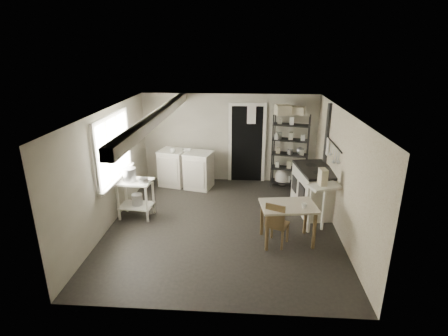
# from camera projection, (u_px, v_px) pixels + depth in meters

# --- Properties ---
(floor) EXTENTS (5.00, 5.00, 0.00)m
(floor) POSITION_uv_depth(u_px,v_px,m) (223.00, 224.00, 7.11)
(floor) COLOR black
(floor) RESTS_ON ground
(ceiling) EXTENTS (5.00, 5.00, 0.00)m
(ceiling) POSITION_uv_depth(u_px,v_px,m) (223.00, 111.00, 6.35)
(ceiling) COLOR beige
(ceiling) RESTS_ON wall_back
(wall_back) EXTENTS (4.50, 0.02, 2.30)m
(wall_back) POSITION_uv_depth(u_px,v_px,m) (230.00, 138.00, 9.08)
(wall_back) COLOR #9D9886
(wall_back) RESTS_ON ground
(wall_front) EXTENTS (4.50, 0.02, 2.30)m
(wall_front) POSITION_uv_depth(u_px,v_px,m) (209.00, 238.00, 4.38)
(wall_front) COLOR #9D9886
(wall_front) RESTS_ON ground
(wall_left) EXTENTS (0.02, 5.00, 2.30)m
(wall_left) POSITION_uv_depth(u_px,v_px,m) (109.00, 168.00, 6.87)
(wall_left) COLOR #9D9886
(wall_left) RESTS_ON ground
(wall_right) EXTENTS (0.02, 5.00, 2.30)m
(wall_right) POSITION_uv_depth(u_px,v_px,m) (342.00, 173.00, 6.59)
(wall_right) COLOR #9D9886
(wall_right) RESTS_ON ground
(window) EXTENTS (0.12, 1.76, 1.28)m
(window) POSITION_uv_depth(u_px,v_px,m) (113.00, 148.00, 6.94)
(window) COLOR silver
(window) RESTS_ON wall_left
(doorway) EXTENTS (0.96, 0.10, 2.08)m
(doorway) POSITION_uv_depth(u_px,v_px,m) (247.00, 145.00, 9.08)
(doorway) COLOR silver
(doorway) RESTS_ON ground
(ceiling_beam) EXTENTS (0.18, 5.00, 0.18)m
(ceiling_beam) POSITION_uv_depth(u_px,v_px,m) (158.00, 116.00, 6.46)
(ceiling_beam) COLOR silver
(ceiling_beam) RESTS_ON ceiling
(wallpaper_panel) EXTENTS (0.01, 5.00, 2.30)m
(wallpaper_panel) POSITION_uv_depth(u_px,v_px,m) (341.00, 173.00, 6.59)
(wallpaper_panel) COLOR beige
(wallpaper_panel) RESTS_ON wall_right
(utensil_rail) EXTENTS (0.06, 1.20, 0.44)m
(utensil_rail) POSITION_uv_depth(u_px,v_px,m) (333.00, 144.00, 7.02)
(utensil_rail) COLOR #A7A8AA
(utensil_rail) RESTS_ON wall_right
(prep_table) EXTENTS (0.74, 0.56, 0.81)m
(prep_table) POSITION_uv_depth(u_px,v_px,m) (136.00, 199.00, 7.29)
(prep_table) COLOR silver
(prep_table) RESTS_ON ground
(stockpot) EXTENTS (0.32, 0.32, 0.29)m
(stockpot) POSITION_uv_depth(u_px,v_px,m) (129.00, 175.00, 7.11)
(stockpot) COLOR #A7A8AA
(stockpot) RESTS_ON prep_table
(saucepan) EXTENTS (0.21, 0.21, 0.10)m
(saucepan) POSITION_uv_depth(u_px,v_px,m) (144.00, 181.00, 7.06)
(saucepan) COLOR #A7A8AA
(saucepan) RESTS_ON prep_table
(bucket) EXTENTS (0.25, 0.25, 0.24)m
(bucket) POSITION_uv_depth(u_px,v_px,m) (137.00, 200.00, 7.30)
(bucket) COLOR #A7A8AA
(bucket) RESTS_ON prep_table
(base_cabinets) EXTENTS (1.51, 0.92, 0.93)m
(base_cabinets) POSITION_uv_depth(u_px,v_px,m) (186.00, 169.00, 8.89)
(base_cabinets) COLOR beige
(base_cabinets) RESTS_ON ground
(mixing_bowl) EXTENTS (0.31, 0.31, 0.07)m
(mixing_bowl) POSITION_uv_depth(u_px,v_px,m) (187.00, 150.00, 8.73)
(mixing_bowl) COLOR silver
(mixing_bowl) RESTS_ON base_cabinets
(counter_cup) EXTENTS (0.15, 0.15, 0.10)m
(counter_cup) POSITION_uv_depth(u_px,v_px,m) (173.00, 151.00, 8.63)
(counter_cup) COLOR silver
(counter_cup) RESTS_ON base_cabinets
(shelf_rack) EXTENTS (0.94, 0.53, 1.87)m
(shelf_rack) POSITION_uv_depth(u_px,v_px,m) (290.00, 151.00, 8.68)
(shelf_rack) COLOR black
(shelf_rack) RESTS_ON ground
(shelf_jar) EXTENTS (0.11, 0.11, 0.20)m
(shelf_jar) POSITION_uv_depth(u_px,v_px,m) (277.00, 134.00, 8.55)
(shelf_jar) COLOR silver
(shelf_jar) RESTS_ON shelf_rack
(storage_box_a) EXTENTS (0.40, 0.37, 0.23)m
(storage_box_a) POSITION_uv_depth(u_px,v_px,m) (283.00, 109.00, 8.30)
(storage_box_a) COLOR beige
(storage_box_a) RESTS_ON shelf_rack
(storage_box_b) EXTENTS (0.35, 0.34, 0.19)m
(storage_box_b) POSITION_uv_depth(u_px,v_px,m) (298.00, 109.00, 8.36)
(storage_box_b) COLOR beige
(storage_box_b) RESTS_ON shelf_rack
(stove) EXTENTS (0.86, 1.32, 0.97)m
(stove) POSITION_uv_depth(u_px,v_px,m) (314.00, 192.00, 7.57)
(stove) COLOR beige
(stove) RESTS_ON ground
(stovepipe) EXTENTS (0.15, 0.15, 1.52)m
(stovepipe) POSITION_uv_depth(u_px,v_px,m) (327.00, 135.00, 7.64)
(stovepipe) COLOR black
(stovepipe) RESTS_ON stove
(side_ledge) EXTENTS (0.69, 0.55, 0.94)m
(side_ledge) POSITION_uv_depth(u_px,v_px,m) (322.00, 210.00, 6.74)
(side_ledge) COLOR silver
(side_ledge) RESTS_ON ground
(oats_box) EXTENTS (0.15, 0.23, 0.32)m
(oats_box) POSITION_uv_depth(u_px,v_px,m) (322.00, 182.00, 6.57)
(oats_box) COLOR beige
(oats_box) RESTS_ON side_ledge
(work_table) EXTENTS (1.05, 0.80, 0.74)m
(work_table) POSITION_uv_depth(u_px,v_px,m) (287.00, 223.00, 6.35)
(work_table) COLOR #BDB6A1
(work_table) RESTS_ON ground
(table_cup) EXTENTS (0.12, 0.12, 0.08)m
(table_cup) POSITION_uv_depth(u_px,v_px,m) (304.00, 205.00, 6.10)
(table_cup) COLOR silver
(table_cup) RESTS_ON work_table
(chair) EXTENTS (0.47, 0.48, 0.86)m
(chair) POSITION_uv_depth(u_px,v_px,m) (278.00, 220.00, 6.24)
(chair) COLOR #503C22
(chair) RESTS_ON ground
(flour_sack) EXTENTS (0.47, 0.43, 0.46)m
(flour_sack) POSITION_uv_depth(u_px,v_px,m) (282.00, 177.00, 8.98)
(flour_sack) COLOR beige
(flour_sack) RESTS_ON ground
(floor_crock) EXTENTS (0.13, 0.13, 0.16)m
(floor_crock) POSITION_uv_depth(u_px,v_px,m) (307.00, 227.00, 6.83)
(floor_crock) COLOR silver
(floor_crock) RESTS_ON ground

